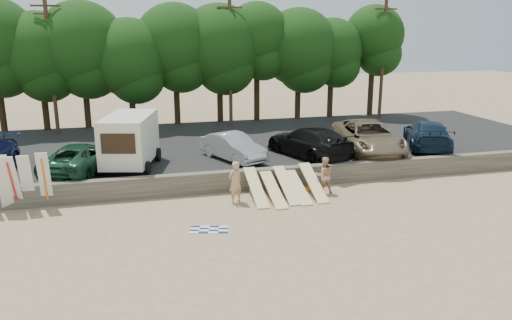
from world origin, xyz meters
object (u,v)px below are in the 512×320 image
object	(u,v)px
car_2	(233,147)
beachgoer_b	(324,175)
car_4	(368,137)
car_1	(82,157)
cooler	(254,191)
car_5	(427,134)
car_3	(309,142)
beachgoer_a	(235,182)
box_trailer	(130,139)

from	to	relation	value
car_2	beachgoer_b	world-z (taller)	car_2
car_4	beachgoer_b	xyz separation A→B (m)	(-4.40, -4.29, -0.70)
car_1	cooler	size ratio (longest dim) A/B	13.72
car_5	beachgoer_b	size ratio (longest dim) A/B	3.18
car_3	car_1	bearing A→B (deg)	-19.03
car_3	cooler	distance (m)	5.54
beachgoer_a	beachgoer_b	world-z (taller)	beachgoer_a
car_4	beachgoer_b	world-z (taller)	car_4
car_4	car_1	bearing A→B (deg)	-171.38
car_4	cooler	size ratio (longest dim) A/B	16.93
car_4	cooler	distance (m)	8.58
box_trailer	cooler	world-z (taller)	box_trailer
car_2	box_trailer	bearing A→B (deg)	158.58
car_2	car_3	xyz separation A→B (m)	(4.22, -0.30, 0.12)
car_1	beachgoer_b	bearing A→B (deg)	-178.68
car_5	car_4	bearing A→B (deg)	26.17
beachgoer_b	cooler	distance (m)	3.39
box_trailer	car_3	xyz separation A→B (m)	(9.60, -0.03, -0.68)
box_trailer	beachgoer_b	distance (m)	9.89
box_trailer	car_4	xyz separation A→B (m)	(13.23, 0.02, -0.62)
car_1	beachgoer_a	xyz separation A→B (m)	(6.80, -4.45, -0.46)
car_1	car_2	size ratio (longest dim) A/B	1.20
beachgoer_a	car_2	bearing A→B (deg)	-126.62
car_4	beachgoer_a	xyz separation A→B (m)	(-8.76, -4.59, -0.63)
car_5	beachgoer_b	bearing A→B (deg)	52.46
car_2	car_1	bearing A→B (deg)	158.55
car_1	car_5	bearing A→B (deg)	-157.52
car_2	car_5	size ratio (longest dim) A/B	0.77
car_2	beachgoer_a	world-z (taller)	car_2
car_5	cooler	size ratio (longest dim) A/B	14.87
car_4	car_5	bearing A→B (deg)	9.83
car_1	beachgoer_a	distance (m)	8.14
car_4	box_trailer	bearing A→B (deg)	-171.77
car_1	beachgoer_b	size ratio (longest dim) A/B	2.93
car_3	beachgoer_b	distance (m)	4.36
beachgoer_a	car_5	bearing A→B (deg)	174.55
car_2	car_3	size ratio (longest dim) A/B	0.76
box_trailer	car_5	xyz separation A→B (m)	(17.12, 0.14, -0.70)
box_trailer	car_1	distance (m)	2.47
box_trailer	car_1	xyz separation A→B (m)	(-2.34, -0.11, -0.79)
car_1	beachgoer_a	size ratio (longest dim) A/B	2.70
car_5	car_1	bearing A→B (deg)	25.21
car_1	car_3	world-z (taller)	car_3
box_trailer	car_1	bearing A→B (deg)	-163.05
car_4	car_5	world-z (taller)	car_4
car_3	car_5	distance (m)	7.51
beachgoer_b	car_5	bearing A→B (deg)	-145.21
car_4	beachgoer_a	world-z (taller)	car_4
box_trailer	car_3	world-z (taller)	box_trailer
beachgoer_b	box_trailer	bearing A→B (deg)	-19.02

